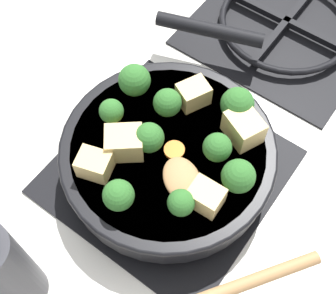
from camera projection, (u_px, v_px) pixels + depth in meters
The scene contains 22 objects.
ground_plane at pixel (168, 172), 0.71m from camera, with size 2.40×2.40×0.00m, color white.
front_burner_grate at pixel (168, 168), 0.70m from camera, with size 0.31×0.31×0.03m.
rear_burner_grate at pixel (286, 25), 0.84m from camera, with size 0.31×0.31×0.03m.
skillet_pan at pixel (169, 153), 0.66m from camera, with size 0.32×0.42×0.05m.
wooden_spoon at pixel (206, 239), 0.57m from camera, with size 0.24×0.23×0.02m.
tofu_cube_center_large at pixel (193, 94), 0.67m from camera, with size 0.04×0.03×0.03m, color #DBB770.
tofu_cube_near_handle at pixel (206, 197), 0.59m from camera, with size 0.04×0.03×0.03m, color #DBB770.
tofu_cube_east_chunk at pixel (124, 143), 0.62m from camera, with size 0.05×0.04×0.04m, color #DBB770.
tofu_cube_west_chunk at pixel (244, 127), 0.63m from camera, with size 0.05×0.04×0.04m, color #DBB770.
tofu_cube_back_piece at pixel (94, 165), 0.61m from camera, with size 0.04×0.03×0.03m, color #DBB770.
broccoli_floret_near_spoon at pixel (117, 195), 0.58m from camera, with size 0.04×0.04×0.05m.
broccoli_floret_center_top at pixel (237, 104), 0.64m from camera, with size 0.05×0.05×0.05m.
broccoli_floret_east_rim at pixel (111, 111), 0.64m from camera, with size 0.03×0.03×0.04m.
broccoli_floret_west_rim at pixel (167, 103), 0.65m from camera, with size 0.04×0.04×0.05m.
broccoli_floret_north_edge at pixel (238, 176), 0.59m from camera, with size 0.04×0.04×0.05m.
broccoli_floret_south_cluster at pixel (181, 203), 0.58m from camera, with size 0.03×0.03×0.04m.
broccoli_floret_mid_floret at pixel (135, 80), 0.66m from camera, with size 0.05×0.05×0.05m.
broccoli_floret_small_inner at pixel (217, 148), 0.61m from camera, with size 0.04×0.04×0.05m.
broccoli_floret_tall_stem at pixel (149, 138), 0.62m from camera, with size 0.04×0.04×0.05m.
carrot_slice_orange_thin at pixel (175, 149), 0.64m from camera, with size 0.03×0.03×0.01m, color orange.
carrot_slice_near_center at pixel (125, 130), 0.65m from camera, with size 0.02×0.02×0.01m, color orange.
pepper_mill at pixel (2, 270), 0.54m from camera, with size 0.06×0.06×0.22m.
Camera 1 is at (0.19, -0.26, 0.64)m, focal length 50.00 mm.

